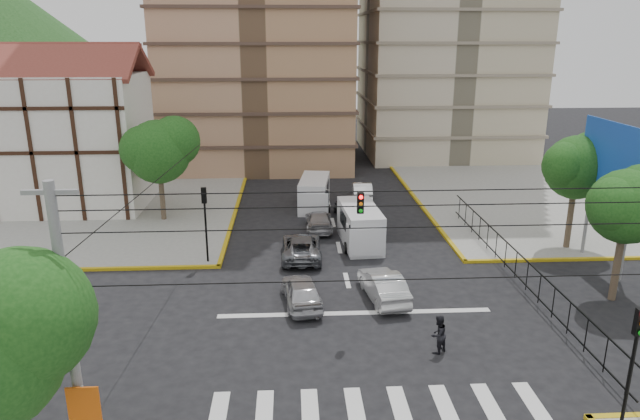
{
  "coord_description": "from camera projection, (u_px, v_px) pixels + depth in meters",
  "views": [
    {
      "loc": [
        -2.96,
        -23.14,
        12.58
      ],
      "look_at": [
        -1.46,
        4.97,
        4.0
      ],
      "focal_mm": 32.0,
      "sensor_mm": 36.0,
      "label": 1
    }
  ],
  "objects": [
    {
      "name": "car_darkgrey_mid_right",
      "position": [
        348.0,
        208.0,
        40.98
      ],
      "size": [
        1.86,
        4.38,
        1.48
      ],
      "primitive_type": "imported",
      "rotation": [
        0.0,
        0.0,
        3.17
      ],
      "color": "#28282B",
      "rests_on": "ground"
    },
    {
      "name": "utility_pole_sw",
      "position": [
        71.0,
        337.0,
        15.47
      ],
      "size": [
        1.4,
        0.28,
        9.0
      ],
      "color": "slate",
      "rests_on": "ground"
    },
    {
      "name": "ground",
      "position": [
        358.0,
        325.0,
        25.92
      ],
      "size": [
        160.0,
        160.0,
        0.0
      ],
      "primitive_type": "plane",
      "color": "black",
      "rests_on": "ground"
    },
    {
      "name": "pedestrian_crosswalk",
      "position": [
        438.0,
        334.0,
        23.47
      ],
      "size": [
        1.02,
        0.99,
        1.66
      ],
      "primitive_type": "imported",
      "rotation": [
        0.0,
        0.0,
        3.79
      ],
      "color": "black",
      "rests_on": "ground"
    },
    {
      "name": "tudor_building",
      "position": [
        75.0,
        139.0,
        42.52
      ],
      "size": [
        10.8,
        8.05,
        12.23
      ],
      "color": "silver",
      "rests_on": "ground"
    },
    {
      "name": "tree_tudor",
      "position": [
        160.0,
        149.0,
        39.08
      ],
      "size": [
        5.39,
        4.4,
        7.43
      ],
      "color": "#473828",
      "rests_on": "ground"
    },
    {
      "name": "car_silver_front_left",
      "position": [
        302.0,
        291.0,
        27.74
      ],
      "size": [
        2.19,
        4.37,
        1.43
      ],
      "primitive_type": "imported",
      "rotation": [
        0.0,
        0.0,
        3.27
      ],
      "color": "#B2B2B6",
      "rests_on": "ground"
    },
    {
      "name": "tree_park_c",
      "position": [
        578.0,
        164.0,
        33.69
      ],
      "size": [
        4.65,
        3.8,
        7.25
      ],
      "color": "#473828",
      "rests_on": "ground"
    },
    {
      "name": "van_right_lane",
      "position": [
        360.0,
        228.0,
        35.51
      ],
      "size": [
        2.47,
        5.51,
        2.42
      ],
      "rotation": [
        0.0,
        0.0,
        0.07
      ],
      "color": "silver",
      "rests_on": "ground"
    },
    {
      "name": "crosswalk_stripes",
      "position": [
        378.0,
        407.0,
        20.19
      ],
      "size": [
        12.0,
        2.4,
        0.01
      ],
      "primitive_type": "cube",
      "color": "silver",
      "rests_on": "ground"
    },
    {
      "name": "van_left_lane",
      "position": [
        314.0,
        194.0,
        43.17
      ],
      "size": [
        2.67,
        5.38,
        2.32
      ],
      "rotation": [
        0.0,
        0.0,
        -0.13
      ],
      "color": "silver",
      "rests_on": "ground"
    },
    {
      "name": "car_white_rear_right",
      "position": [
        362.0,
        191.0,
        45.88
      ],
      "size": [
        1.77,
        4.33,
        1.39
      ],
      "primitive_type": "imported",
      "rotation": [
        0.0,
        0.0,
        3.07
      ],
      "color": "white",
      "rests_on": "ground"
    },
    {
      "name": "stop_line",
      "position": [
        355.0,
        313.0,
        27.06
      ],
      "size": [
        13.0,
        0.4,
        0.01
      ],
      "primitive_type": "cube",
      "color": "silver",
      "rests_on": "ground"
    },
    {
      "name": "billboard",
      "position": [
        614.0,
        164.0,
        30.64
      ],
      "size": [
        0.36,
        6.2,
        8.1
      ],
      "color": "slate",
      "rests_on": "ground"
    },
    {
      "name": "car_silver_rear_left",
      "position": [
        319.0,
        221.0,
        38.65
      ],
      "size": [
        1.76,
        4.3,
        1.25
      ],
      "primitive_type": "imported",
      "rotation": [
        0.0,
        0.0,
        3.14
      ],
      "color": "#AEAEB3",
      "rests_on": "ground"
    },
    {
      "name": "traffic_light_hanging",
      "position": [
        367.0,
        215.0,
        22.25
      ],
      "size": [
        18.0,
        9.12,
        0.92
      ],
      "color": "black",
      "rests_on": "ground"
    },
    {
      "name": "district_sign",
      "position": [
        85.0,
        415.0,
        15.93
      ],
      "size": [
        0.9,
        0.12,
        3.2
      ],
      "color": "slate",
      "rests_on": "ground"
    },
    {
      "name": "car_grey_mid_left",
      "position": [
        301.0,
        247.0,
        33.69
      ],
      "size": [
        2.31,
        4.93,
        1.36
      ],
      "primitive_type": "imported",
      "rotation": [
        0.0,
        0.0,
        3.13
      ],
      "color": "slate",
      "rests_on": "ground"
    },
    {
      "name": "tree_park_a",
      "position": [
        629.0,
        203.0,
        27.05
      ],
      "size": [
        4.41,
        3.6,
        6.83
      ],
      "color": "#473828",
      "rests_on": "ground"
    },
    {
      "name": "traffic_light_nw",
      "position": [
        205.0,
        212.0,
        32.06
      ],
      "size": [
        0.28,
        0.22,
        4.4
      ],
      "color": "black",
      "rests_on": "ground"
    },
    {
      "name": "traffic_light_se",
      "position": [
        634.0,
        350.0,
        17.96
      ],
      "size": [
        0.28,
        0.22,
        4.4
      ],
      "color": "black",
      "rests_on": "ground"
    },
    {
      "name": "park_fence",
      "position": [
        514.0,
        280.0,
        30.68
      ],
      "size": [
        0.1,
        22.5,
        1.66
      ],
      "primitive_type": null,
      "color": "black",
      "rests_on": "ground"
    },
    {
      "name": "sidewalk_ne",
      "position": [
        575.0,
        198.0,
        46.02
      ],
      "size": [
        26.0,
        26.0,
        0.15
      ],
      "primitive_type": "cube",
      "color": "gray",
      "rests_on": "ground"
    },
    {
      "name": "car_white_front_right",
      "position": [
        383.0,
        285.0,
        28.33
      ],
      "size": [
        2.17,
        4.58,
        1.45
      ],
      "primitive_type": "imported",
      "rotation": [
        0.0,
        0.0,
        3.29
      ],
      "color": "silver",
      "rests_on": "ground"
    },
    {
      "name": "sidewalk_nw",
      "position": [
        70.0,
        206.0,
        43.98
      ],
      "size": [
        26.0,
        26.0,
        0.15
      ],
      "primitive_type": "cube",
      "color": "gray",
      "rests_on": "ground"
    }
  ]
}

